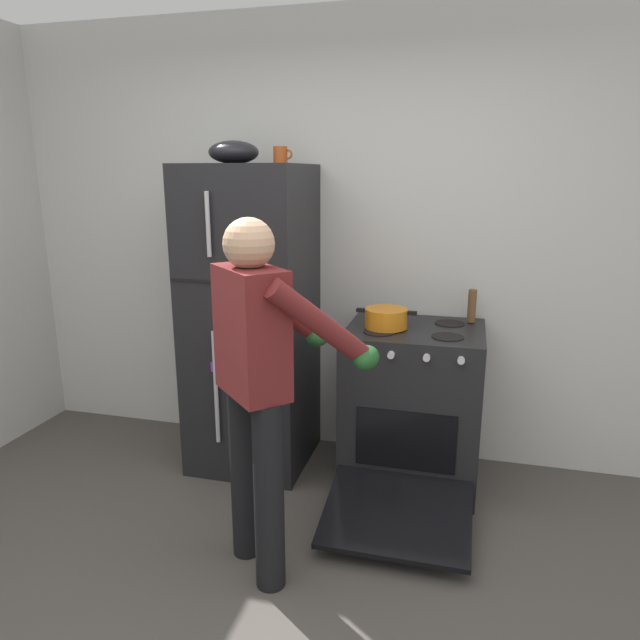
{
  "coord_description": "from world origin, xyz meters",
  "views": [
    {
      "loc": [
        0.78,
        -1.57,
        1.77
      ],
      "look_at": [
        0.02,
        1.32,
        1.0
      ],
      "focal_mm": 32.21,
      "sensor_mm": 36.0,
      "label": 1
    }
  ],
  "objects": [
    {
      "name": "kitchen_wall_back",
      "position": [
        0.0,
        1.95,
        1.35
      ],
      "size": [
        6.0,
        0.1,
        2.7
      ],
      "primitive_type": "cube",
      "color": "silver",
      "rests_on": "ground"
    },
    {
      "name": "refrigerator",
      "position": [
        -0.46,
        1.57,
        0.91
      ],
      "size": [
        0.68,
        0.72,
        1.82
      ],
      "color": "black",
      "rests_on": "ground"
    },
    {
      "name": "stove_range",
      "position": [
        0.51,
        1.55,
        0.45
      ],
      "size": [
        0.76,
        1.22,
        0.93
      ],
      "color": "black",
      "rests_on": "ground"
    },
    {
      "name": "person_cook",
      "position": [
        -0.04,
        0.6,
        0.96
      ],
      "size": [
        0.71,
        0.74,
        1.6
      ],
      "color": "black",
      "rests_on": "ground"
    },
    {
      "name": "red_pot",
      "position": [
        0.35,
        1.52,
        0.98
      ],
      "size": [
        0.34,
        0.24,
        0.11
      ],
      "color": "orange",
      "rests_on": "stove_range"
    },
    {
      "name": "coffee_mug",
      "position": [
        -0.28,
        1.62,
        1.86
      ],
      "size": [
        0.11,
        0.08,
        0.1
      ],
      "color": "#B24C1E",
      "rests_on": "refrigerator"
    },
    {
      "name": "pepper_mill",
      "position": [
        0.81,
        1.77,
        1.02
      ],
      "size": [
        0.05,
        0.05,
        0.19
      ],
      "primitive_type": "cylinder",
      "color": "brown",
      "rests_on": "stove_range"
    },
    {
      "name": "mixing_bowl",
      "position": [
        -0.54,
        1.57,
        1.88
      ],
      "size": [
        0.28,
        0.28,
        0.13
      ],
      "primitive_type": "ellipsoid",
      "color": "black",
      "rests_on": "refrigerator"
    }
  ]
}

